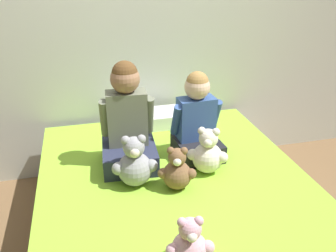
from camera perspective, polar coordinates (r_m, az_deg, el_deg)
name	(u,v)px	position (r m, az deg, el deg)	size (l,w,h in m)	color
ground_plane	(176,242)	(2.52, 1.25, -18.09)	(14.00, 14.00, 0.00)	brown
wall_behind_bed	(141,25)	(2.93, -4.32, 15.79)	(8.00, 0.06, 2.50)	beige
bed	(176,213)	(2.36, 1.30, -13.83)	(1.68, 2.00, 0.49)	#997F60
child_on_left	(128,124)	(2.29, -6.49, 0.27)	(0.37, 0.39, 0.69)	#282D47
child_on_right	(197,121)	(2.39, 4.65, 0.79)	(0.35, 0.33, 0.59)	black
teddy_bear_held_by_left_child	(135,164)	(2.13, -5.37, -6.12)	(0.27, 0.21, 0.33)	#939399
teddy_bear_held_by_right_child	(208,154)	(2.26, 6.37, -4.41)	(0.24, 0.19, 0.31)	silver
teddy_bear_between_children	(177,171)	(2.10, 1.47, -7.25)	(0.22, 0.17, 0.27)	brown
teddy_bear_at_foot_of_bed	(190,245)	(1.64, 3.49, -18.55)	(0.22, 0.16, 0.26)	#DBA3B2
pillow_at_headboard	(149,119)	(2.90, -2.99, 1.10)	(0.59, 0.27, 0.11)	white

